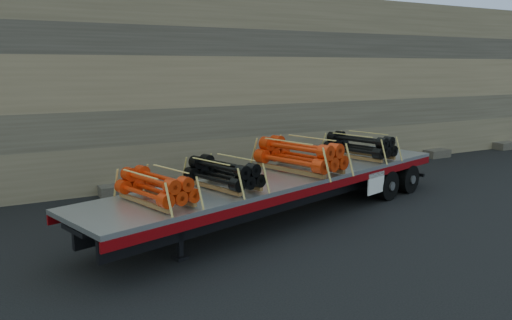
{
  "coord_description": "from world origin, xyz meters",
  "views": [
    {
      "loc": [
        -6.63,
        -11.7,
        4.24
      ],
      "look_at": [
        0.19,
        0.9,
        1.55
      ],
      "focal_mm": 35.0,
      "sensor_mm": 36.0,
      "label": 1
    }
  ],
  "objects_px": {
    "bundle_rear": "(360,146)",
    "bundle_midfront": "(224,174)",
    "bundle_front": "(156,188)",
    "bundle_midrear": "(300,156)",
    "trailer": "(284,196)"
  },
  "relations": [
    {
      "from": "bundle_rear",
      "to": "bundle_front",
      "type": "bearing_deg",
      "value": 180.0
    },
    {
      "from": "bundle_midfront",
      "to": "bundle_midrear",
      "type": "distance_m",
      "value": 2.91
    },
    {
      "from": "bundle_rear",
      "to": "bundle_midfront",
      "type": "bearing_deg",
      "value": -180.0
    },
    {
      "from": "bundle_midfront",
      "to": "bundle_midrear",
      "type": "xyz_separation_m",
      "value": [
        2.79,
        0.8,
        0.09
      ]
    },
    {
      "from": "bundle_midfront",
      "to": "bundle_rear",
      "type": "xyz_separation_m",
      "value": [
        5.72,
        1.65,
        0.04
      ]
    },
    {
      "from": "bundle_front",
      "to": "bundle_rear",
      "type": "xyz_separation_m",
      "value": [
        7.62,
        2.19,
        0.04
      ]
    },
    {
      "from": "bundle_midfront",
      "to": "trailer",
      "type": "bearing_deg",
      "value": 0.0
    },
    {
      "from": "trailer",
      "to": "bundle_midrear",
      "type": "xyz_separation_m",
      "value": [
        0.61,
        0.18,
        1.07
      ]
    },
    {
      "from": "bundle_midrear",
      "to": "bundle_rear",
      "type": "xyz_separation_m",
      "value": [
        2.93,
        0.84,
        -0.06
      ]
    },
    {
      "from": "bundle_midfront",
      "to": "bundle_rear",
      "type": "relative_size",
      "value": 0.91
    },
    {
      "from": "trailer",
      "to": "bundle_rear",
      "type": "distance_m",
      "value": 3.82
    },
    {
      "from": "bundle_rear",
      "to": "trailer",
      "type": "bearing_deg",
      "value": -180.0
    },
    {
      "from": "bundle_front",
      "to": "bundle_midrear",
      "type": "xyz_separation_m",
      "value": [
        4.69,
        1.35,
        0.1
      ]
    },
    {
      "from": "bundle_midfront",
      "to": "bundle_front",
      "type": "bearing_deg",
      "value": 180.0
    },
    {
      "from": "bundle_midfront",
      "to": "bundle_midrear",
      "type": "relative_size",
      "value": 0.79
    }
  ]
}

